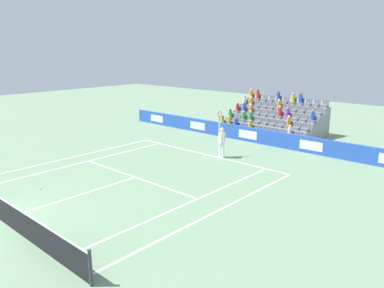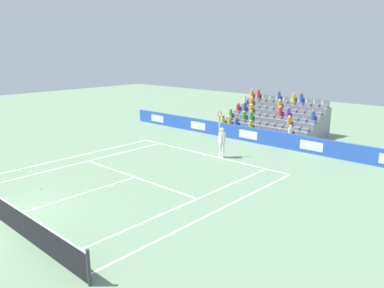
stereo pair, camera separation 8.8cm
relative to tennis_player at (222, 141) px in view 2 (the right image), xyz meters
name	(u,v)px [view 2 (the right image)]	position (x,y,z in m)	size (l,w,h in m)	color
ground_plane	(0,220)	(1.03, 12.02, -0.99)	(80.00, 80.00, 0.00)	gray
line_baseline	(207,155)	(1.03, 0.13, -0.99)	(10.97, 0.10, 0.01)	white
line_service	(135,177)	(1.03, 5.62, -0.99)	(8.23, 0.10, 0.01)	white
line_centre_service	(77,195)	(1.03, 8.82, -0.99)	(0.10, 6.40, 0.01)	white
line_singles_sideline_left	(81,163)	(5.14, 6.08, -0.99)	(0.10, 11.89, 0.01)	white
line_singles_sideline_right	(190,202)	(-3.09, 6.08, -0.99)	(0.10, 11.89, 0.01)	white
line_doubles_sideline_left	(68,158)	(6.51, 6.08, -0.99)	(0.10, 11.89, 0.01)	white
line_doubles_sideline_right	(216,211)	(-4.46, 6.08, -0.99)	(0.10, 11.89, 0.01)	white
line_centre_mark	(205,155)	(1.03, 0.23, -0.99)	(0.10, 0.20, 0.01)	white
sponsor_barrier	(249,134)	(1.03, -4.35, -0.49)	(22.71, 0.22, 1.00)	blue
tennis_player	(222,141)	(0.00, 0.00, 0.00)	(0.52, 0.39, 2.85)	white
stadium_stand	(276,122)	(1.05, -7.91, -0.16)	(6.82, 4.75, 3.02)	gray
loose_tennis_ball	(41,188)	(2.93, 9.52, -0.96)	(0.07, 0.07, 0.07)	#D1E533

